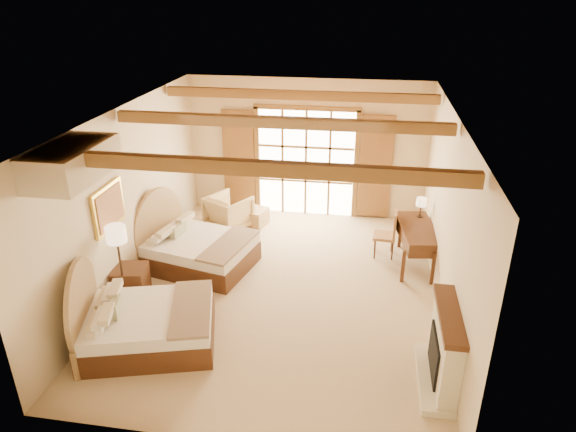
% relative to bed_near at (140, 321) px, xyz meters
% --- Properties ---
extents(floor, '(7.00, 7.00, 0.00)m').
position_rel_bed_near_xyz_m(floor, '(1.86, 1.84, -0.39)').
color(floor, '#D1B88D').
rests_on(floor, ground).
extents(wall_back, '(5.50, 0.00, 5.50)m').
position_rel_bed_near_xyz_m(wall_back, '(1.86, 5.34, 1.21)').
color(wall_back, beige).
rests_on(wall_back, ground).
extents(wall_left, '(0.00, 7.00, 7.00)m').
position_rel_bed_near_xyz_m(wall_left, '(-0.89, 1.84, 1.21)').
color(wall_left, beige).
rests_on(wall_left, ground).
extents(wall_right, '(0.00, 7.00, 7.00)m').
position_rel_bed_near_xyz_m(wall_right, '(4.61, 1.84, 1.21)').
color(wall_right, beige).
rests_on(wall_right, ground).
extents(ceiling, '(7.00, 7.00, 0.00)m').
position_rel_bed_near_xyz_m(ceiling, '(1.86, 1.84, 2.81)').
color(ceiling, '#A96938').
rests_on(ceiling, ground).
extents(ceiling_beams, '(5.39, 4.60, 0.18)m').
position_rel_bed_near_xyz_m(ceiling_beams, '(1.86, 1.84, 2.69)').
color(ceiling_beams, brown).
rests_on(ceiling_beams, ceiling).
extents(french_doors, '(3.95, 0.08, 2.60)m').
position_rel_bed_near_xyz_m(french_doors, '(1.86, 5.28, 0.86)').
color(french_doors, white).
rests_on(french_doors, ground).
extents(fireplace, '(0.46, 1.40, 1.16)m').
position_rel_bed_near_xyz_m(fireplace, '(4.46, -0.16, 0.12)').
color(fireplace, beige).
rests_on(fireplace, ground).
extents(painting, '(0.06, 0.95, 0.75)m').
position_rel_bed_near_xyz_m(painting, '(-0.84, 1.09, 1.36)').
color(painting, gold).
rests_on(painting, wall_left).
extents(canopy_valance, '(0.70, 1.40, 0.45)m').
position_rel_bed_near_xyz_m(canopy_valance, '(-0.54, -0.16, 2.56)').
color(canopy_valance, beige).
rests_on(canopy_valance, ceiling).
extents(bed_near, '(2.31, 1.93, 1.28)m').
position_rel_bed_near_xyz_m(bed_near, '(0.00, 0.00, 0.00)').
color(bed_near, '#472914').
rests_on(bed_near, floor).
extents(bed_far, '(2.27, 1.89, 1.29)m').
position_rel_bed_near_xyz_m(bed_far, '(0.02, 2.41, 0.00)').
color(bed_far, '#472914').
rests_on(bed_far, floor).
extents(nightstand, '(0.62, 0.62, 0.65)m').
position_rel_bed_near_xyz_m(nightstand, '(-0.63, 1.06, -0.06)').
color(nightstand, '#472914').
rests_on(nightstand, floor).
extents(floor_lamp, '(0.33, 0.33, 1.55)m').
position_rel_bed_near_xyz_m(floor_lamp, '(-0.64, 0.83, 0.93)').
color(floor_lamp, '#312218').
rests_on(floor_lamp, floor).
extents(armchair, '(1.16, 1.17, 0.79)m').
position_rel_bed_near_xyz_m(armchair, '(0.27, 4.16, 0.01)').
color(armchair, tan).
rests_on(armchair, floor).
extents(ottoman, '(0.65, 0.65, 0.38)m').
position_rel_bed_near_xyz_m(ottoman, '(0.79, 4.46, -0.20)').
color(ottoman, '#A5844D').
rests_on(ottoman, floor).
extents(desk, '(0.87, 1.59, 0.81)m').
position_rel_bed_near_xyz_m(desk, '(4.32, 3.15, 0.05)').
color(desk, '#472914').
rests_on(desk, floor).
extents(desk_chair, '(0.46, 0.46, 0.98)m').
position_rel_bed_near_xyz_m(desk_chair, '(3.73, 3.44, -0.08)').
color(desk_chair, olive).
rests_on(desk_chair, floor).
extents(desk_lamp, '(0.20, 0.20, 0.40)m').
position_rel_bed_near_xyz_m(desk_lamp, '(4.38, 3.65, 0.73)').
color(desk_lamp, '#312218').
rests_on(desk_lamp, desk).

